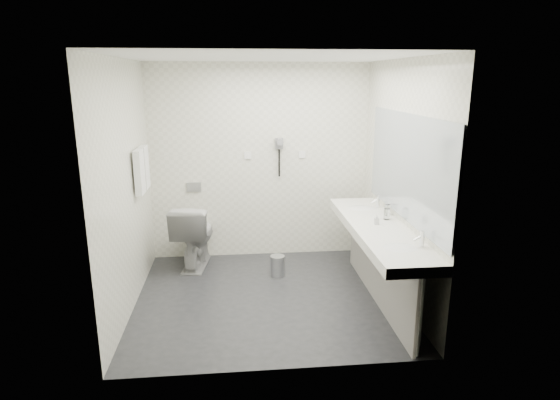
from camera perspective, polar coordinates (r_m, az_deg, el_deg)
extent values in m
plane|color=#26262A|center=(5.17, -1.52, -11.81)|extent=(2.80, 2.80, 0.00)
plane|color=white|center=(4.62, -1.74, 17.11)|extent=(2.80, 2.80, 0.00)
plane|color=white|center=(6.01, -2.52, 4.59)|extent=(2.80, 0.00, 2.80)
plane|color=white|center=(3.49, -0.09, -2.93)|extent=(2.80, 0.00, 2.80)
plane|color=white|center=(4.85, -18.36, 1.37)|extent=(0.00, 2.60, 2.60)
plane|color=white|center=(5.03, 14.49, 2.13)|extent=(0.00, 2.60, 2.60)
cube|color=white|center=(4.88, 11.91, -3.59)|extent=(0.55, 2.20, 0.10)
cube|color=gray|center=(5.04, 11.92, -8.18)|extent=(0.03, 2.15, 0.75)
cylinder|color=silver|center=(4.17, 16.69, -13.59)|extent=(0.06, 0.06, 0.75)
cylinder|color=silver|center=(5.97, 9.24, -4.34)|extent=(0.06, 0.06, 0.75)
cube|color=#B2BCC6|center=(4.81, 15.28, 3.93)|extent=(0.02, 2.20, 1.05)
ellipsoid|color=white|center=(4.29, 14.51, -5.85)|extent=(0.40, 0.31, 0.05)
ellipsoid|color=white|center=(5.47, 9.91, -1.12)|extent=(0.40, 0.31, 0.05)
cylinder|color=silver|center=(4.33, 17.02, -4.57)|extent=(0.04, 0.04, 0.15)
cylinder|color=silver|center=(5.50, 11.91, -0.16)|extent=(0.04, 0.04, 0.15)
imported|color=silver|center=(4.88, 11.76, -2.36)|extent=(0.05, 0.05, 0.10)
cylinder|color=silver|center=(5.06, 12.95, -1.69)|extent=(0.07, 0.07, 0.12)
cylinder|color=silver|center=(5.23, 13.03, -1.17)|extent=(0.08, 0.08, 0.12)
imported|color=white|center=(5.93, -10.48, -4.20)|extent=(0.56, 0.86, 0.82)
cube|color=#B2B5BA|center=(6.07, -10.51, 1.57)|extent=(0.18, 0.02, 0.12)
cylinder|color=#B2B5BA|center=(5.63, -0.31, -8.15)|extent=(0.18, 0.18, 0.24)
cylinder|color=#B2B5BA|center=(5.58, -0.31, -6.94)|extent=(0.17, 0.17, 0.01)
cylinder|color=silver|center=(5.31, -16.85, 5.91)|extent=(0.02, 0.62, 0.02)
cube|color=white|center=(5.21, -16.85, 3.29)|extent=(0.07, 0.24, 0.48)
cube|color=white|center=(5.48, -16.31, 3.87)|extent=(0.07, 0.24, 0.48)
cube|color=gray|center=(5.96, -0.11, 6.95)|extent=(0.10, 0.04, 0.14)
cylinder|color=gray|center=(5.89, -0.04, 7.15)|extent=(0.08, 0.14, 0.08)
cylinder|color=black|center=(5.99, -0.10, 4.56)|extent=(0.02, 0.02, 0.35)
cube|color=white|center=(5.98, -3.96, 5.48)|extent=(0.09, 0.02, 0.09)
cube|color=white|center=(6.04, 2.72, 5.60)|extent=(0.09, 0.02, 0.09)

